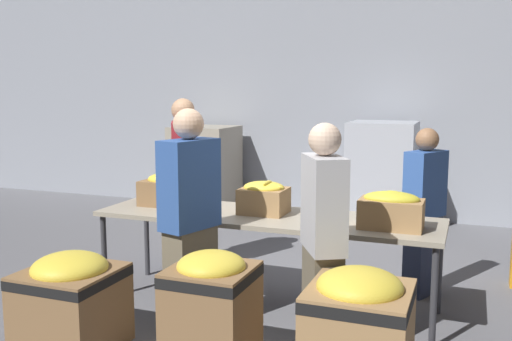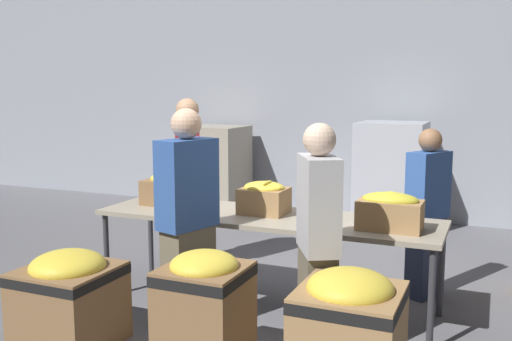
{
  "view_description": "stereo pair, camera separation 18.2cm",
  "coord_description": "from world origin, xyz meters",
  "px_view_note": "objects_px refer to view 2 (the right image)",
  "views": [
    {
      "loc": [
        1.62,
        -4.5,
        1.89
      ],
      "look_at": [
        -0.09,
        -0.02,
        1.2
      ],
      "focal_mm": 40.0,
      "sensor_mm": 36.0,
      "label": 1
    },
    {
      "loc": [
        1.79,
        -4.44,
        1.89
      ],
      "look_at": [
        -0.09,
        -0.02,
        1.2
      ],
      "focal_mm": 40.0,
      "sensor_mm": 36.0,
      "label": 2
    }
  ],
  "objects_px": {
    "banana_box_2": "(390,211)",
    "donation_bin_1": "(205,310)",
    "banana_box_0": "(170,189)",
    "volunteer_0": "(427,214)",
    "pallet_stack_0": "(215,170)",
    "sorting_table": "(266,221)",
    "donation_bin_2": "(349,336)",
    "donation_bin_0": "(69,296)",
    "volunteer_1": "(188,222)",
    "banana_box_1": "(264,197)",
    "volunteer_2": "(189,184)",
    "volunteer_3": "(318,245)",
    "pallet_stack_1": "(391,177)"
  },
  "relations": [
    {
      "from": "banana_box_1",
      "to": "donation_bin_2",
      "type": "xyz_separation_m",
      "value": [
        1.09,
        -1.35,
        -0.51
      ]
    },
    {
      "from": "banana_box_2",
      "to": "pallet_stack_0",
      "type": "xyz_separation_m",
      "value": [
        -3.23,
        3.35,
        -0.31
      ]
    },
    {
      "from": "volunteer_2",
      "to": "pallet_stack_0",
      "type": "xyz_separation_m",
      "value": [
        -0.99,
        2.53,
        -0.24
      ]
    },
    {
      "from": "donation_bin_1",
      "to": "volunteer_2",
      "type": "bearing_deg",
      "value": 122.07
    },
    {
      "from": "pallet_stack_1",
      "to": "banana_box_1",
      "type": "bearing_deg",
      "value": -100.02
    },
    {
      "from": "donation_bin_0",
      "to": "volunteer_2",
      "type": "bearing_deg",
      "value": 94.01
    },
    {
      "from": "volunteer_3",
      "to": "pallet_stack_0",
      "type": "xyz_separation_m",
      "value": [
        -2.86,
        4.05,
        -0.18
      ]
    },
    {
      "from": "sorting_table",
      "to": "volunteer_2",
      "type": "bearing_deg",
      "value": 148.26
    },
    {
      "from": "pallet_stack_1",
      "to": "volunteer_0",
      "type": "bearing_deg",
      "value": -72.87
    },
    {
      "from": "volunteer_2",
      "to": "pallet_stack_1",
      "type": "relative_size",
      "value": 1.24
    },
    {
      "from": "sorting_table",
      "to": "donation_bin_2",
      "type": "relative_size",
      "value": 3.5
    },
    {
      "from": "donation_bin_2",
      "to": "volunteer_3",
      "type": "bearing_deg",
      "value": 124.77
    },
    {
      "from": "banana_box_1",
      "to": "donation_bin_2",
      "type": "distance_m",
      "value": 1.81
    },
    {
      "from": "volunteer_1",
      "to": "donation_bin_1",
      "type": "relative_size",
      "value": 2.06
    },
    {
      "from": "volunteer_0",
      "to": "volunteer_2",
      "type": "bearing_deg",
      "value": -60.82
    },
    {
      "from": "sorting_table",
      "to": "banana_box_1",
      "type": "distance_m",
      "value": 0.21
    },
    {
      "from": "volunteer_0",
      "to": "donation_bin_2",
      "type": "bearing_deg",
      "value": 22.3
    },
    {
      "from": "donation_bin_0",
      "to": "pallet_stack_1",
      "type": "distance_m",
      "value": 4.75
    },
    {
      "from": "banana_box_0",
      "to": "volunteer_1",
      "type": "xyz_separation_m",
      "value": [
        0.62,
        -0.76,
        -0.1
      ]
    },
    {
      "from": "banana_box_0",
      "to": "donation_bin_0",
      "type": "bearing_deg",
      "value": -91.86
    },
    {
      "from": "volunteer_2",
      "to": "volunteer_3",
      "type": "relative_size",
      "value": 1.08
    },
    {
      "from": "volunteer_1",
      "to": "donation_bin_0",
      "type": "xyz_separation_m",
      "value": [
        -0.66,
        -0.6,
        -0.49
      ]
    },
    {
      "from": "volunteer_0",
      "to": "donation_bin_1",
      "type": "bearing_deg",
      "value": -1.33
    },
    {
      "from": "sorting_table",
      "to": "pallet_stack_0",
      "type": "xyz_separation_m",
      "value": [
        -2.16,
        3.26,
        -0.11
      ]
    },
    {
      "from": "volunteer_0",
      "to": "volunteer_2",
      "type": "relative_size",
      "value": 0.86
    },
    {
      "from": "banana_box_1",
      "to": "volunteer_0",
      "type": "height_order",
      "value": "volunteer_0"
    },
    {
      "from": "volunteer_1",
      "to": "donation_bin_1",
      "type": "bearing_deg",
      "value": -125.67
    },
    {
      "from": "sorting_table",
      "to": "donation_bin_2",
      "type": "distance_m",
      "value": 1.7
    },
    {
      "from": "volunteer_2",
      "to": "donation_bin_1",
      "type": "relative_size",
      "value": 2.11
    },
    {
      "from": "volunteer_0",
      "to": "volunteer_2",
      "type": "xyz_separation_m",
      "value": [
        -2.42,
        -0.06,
        0.12
      ]
    },
    {
      "from": "volunteer_1",
      "to": "volunteer_3",
      "type": "bearing_deg",
      "value": -78.45
    },
    {
      "from": "volunteer_1",
      "to": "donation_bin_1",
      "type": "distance_m",
      "value": 0.86
    },
    {
      "from": "banana_box_0",
      "to": "volunteer_2",
      "type": "distance_m",
      "value": 0.69
    },
    {
      "from": "banana_box_1",
      "to": "banana_box_2",
      "type": "height_order",
      "value": "banana_box_1"
    },
    {
      "from": "banana_box_2",
      "to": "donation_bin_1",
      "type": "relative_size",
      "value": 0.57
    },
    {
      "from": "banana_box_1",
      "to": "volunteer_0",
      "type": "bearing_deg",
      "value": 29.69
    },
    {
      "from": "volunteer_3",
      "to": "donation_bin_1",
      "type": "bearing_deg",
      "value": 100.58
    },
    {
      "from": "donation_bin_0",
      "to": "donation_bin_2",
      "type": "distance_m",
      "value": 2.09
    },
    {
      "from": "banana_box_2",
      "to": "banana_box_0",
      "type": "bearing_deg",
      "value": 175.53
    },
    {
      "from": "banana_box_0",
      "to": "volunteer_0",
      "type": "distance_m",
      "value": 2.36
    },
    {
      "from": "volunteer_3",
      "to": "volunteer_2",
      "type": "bearing_deg",
      "value": 22.17
    },
    {
      "from": "donation_bin_2",
      "to": "pallet_stack_0",
      "type": "bearing_deg",
      "value": 125.24
    },
    {
      "from": "volunteer_3",
      "to": "volunteer_0",
      "type": "bearing_deg",
      "value": -47.86
    },
    {
      "from": "donation_bin_1",
      "to": "donation_bin_2",
      "type": "height_order",
      "value": "donation_bin_1"
    },
    {
      "from": "banana_box_0",
      "to": "banana_box_1",
      "type": "xyz_separation_m",
      "value": [
        0.95,
        -0.01,
        -0.01
      ]
    },
    {
      "from": "volunteer_3",
      "to": "donation_bin_2",
      "type": "xyz_separation_m",
      "value": [
        0.35,
        -0.5,
        -0.38
      ]
    },
    {
      "from": "volunteer_2",
      "to": "pallet_stack_0",
      "type": "height_order",
      "value": "volunteer_2"
    },
    {
      "from": "banana_box_0",
      "to": "pallet_stack_0",
      "type": "relative_size",
      "value": 0.37
    },
    {
      "from": "banana_box_0",
      "to": "volunteer_0",
      "type": "relative_size",
      "value": 0.32
    },
    {
      "from": "banana_box_1",
      "to": "donation_bin_0",
      "type": "bearing_deg",
      "value": -126.3
    }
  ]
}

